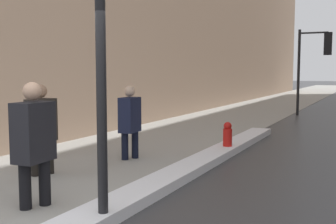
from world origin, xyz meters
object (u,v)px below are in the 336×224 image
(pedestrian_nearside, at_px, (41,125))
(fire_hydrant, at_px, (227,138))
(traffic_light_near, at_px, (317,53))
(pedestrian_trailing, at_px, (34,139))
(pedestrian_in_glasses, at_px, (130,119))

(pedestrian_nearside, xyz_separation_m, fire_hydrant, (2.27, 3.36, -0.54))
(traffic_light_near, height_order, fire_hydrant, traffic_light_near)
(pedestrian_trailing, xyz_separation_m, pedestrian_in_glasses, (-0.49, 3.22, -0.09))
(traffic_light_near, relative_size, fire_hydrant, 5.02)
(pedestrian_nearside, bearing_deg, fire_hydrant, 141.81)
(pedestrian_trailing, height_order, pedestrian_nearside, pedestrian_trailing)
(traffic_light_near, bearing_deg, pedestrian_in_glasses, -103.56)
(pedestrian_trailing, distance_m, fire_hydrant, 4.92)
(pedestrian_trailing, xyz_separation_m, fire_hydrant, (1.10, 4.76, -0.59))
(pedestrian_trailing, height_order, pedestrian_in_glasses, pedestrian_trailing)
(fire_hydrant, bearing_deg, pedestrian_nearside, -124.02)
(traffic_light_near, height_order, pedestrian_nearside, traffic_light_near)
(pedestrian_nearside, height_order, fire_hydrant, pedestrian_nearside)
(pedestrian_trailing, height_order, fire_hydrant, pedestrian_trailing)
(traffic_light_near, xyz_separation_m, fire_hydrant, (-0.72, -9.13, -2.19))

